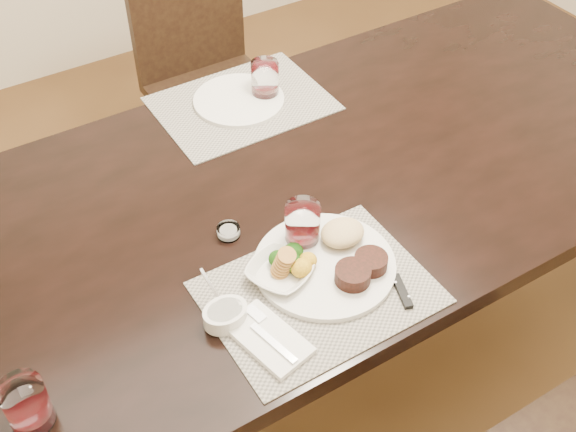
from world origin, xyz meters
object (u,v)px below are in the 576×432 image
steak_knife (394,284)px  far_plate (239,100)px  wine_glass_near (302,227)px  chair_far (205,69)px  dinner_plate (331,260)px  cracker_bowl (280,272)px

steak_knife → far_plate: bearing=105.0°
wine_glass_near → chair_far: bearing=75.1°
dinner_plate → wine_glass_near: size_ratio=2.86×
wine_glass_near → far_plate: 0.56m
chair_far → wine_glass_near: bearing=-104.9°
steak_knife → far_plate: same height
chair_far → steak_knife: (-0.20, -1.32, 0.26)m
dinner_plate → cracker_bowl: size_ratio=1.75×
chair_far → dinner_plate: bearing=-103.1°
chair_far → far_plate: (-0.16, -0.56, 0.26)m
dinner_plate → cracker_bowl: cracker_bowl is taller
chair_far → steak_knife: chair_far is taller
wine_glass_near → far_plate: (0.14, 0.55, -0.04)m
steak_knife → wine_glass_near: bearing=133.2°
cracker_bowl → far_plate: 0.65m
chair_far → wine_glass_near: chair_far is taller
cracker_bowl → far_plate: bearing=68.9°
chair_far → cracker_bowl: bearing=-108.5°
wine_glass_near → far_plate: wine_glass_near is taller
chair_far → steak_knife: 1.35m
steak_knife → cracker_bowl: (-0.19, 0.14, 0.01)m
steak_knife → wine_glass_near: (-0.10, 0.21, 0.04)m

